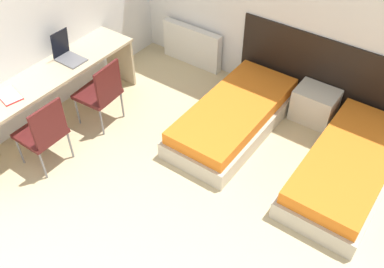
{
  "coord_description": "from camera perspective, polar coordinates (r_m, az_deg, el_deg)",
  "views": [
    {
      "loc": [
        1.93,
        -0.39,
        3.62
      ],
      "look_at": [
        0.0,
        2.3,
        0.55
      ],
      "focal_mm": 40.0,
      "sensor_mm": 36.0,
      "label": 1
    }
  ],
  "objects": [
    {
      "name": "headboard_panel",
      "position": [
        5.64,
        17.55,
        7.22
      ],
      "size": [
        2.43,
        0.03,
        1.02
      ],
      "color": "black",
      "rests_on": "ground_plane"
    },
    {
      "name": "chair_near_notebook",
      "position": [
        4.91,
        -19.22,
        0.36
      ],
      "size": [
        0.46,
        0.46,
        0.89
      ],
      "rotation": [
        0.0,
        0.0,
        0.0
      ],
      "color": "#511919",
      "rests_on": "ground_plane"
    },
    {
      "name": "laptop",
      "position": [
        5.47,
        -16.3,
        10.21
      ],
      "size": [
        0.35,
        0.25,
        0.35
      ],
      "rotation": [
        0.0,
        0.0,
        -0.01
      ],
      "color": "slate",
      "rests_on": "desk"
    },
    {
      "name": "wall_left",
      "position": [
        5.29,
        -21.49,
        14.53
      ],
      "size": [
        0.05,
        5.18,
        2.7
      ],
      "color": "white",
      "rests_on": "ground_plane"
    },
    {
      "name": "bed_near_door",
      "position": [
        4.97,
        20.07,
        -4.2
      ],
      "size": [
        0.87,
        1.92,
        0.38
      ],
      "color": "beige",
      "rests_on": "ground_plane"
    },
    {
      "name": "radiator",
      "position": [
        6.43,
        -0.01,
        11.71
      ],
      "size": [
        0.96,
        0.12,
        0.59
      ],
      "color": "silver",
      "rests_on": "ground_plane"
    },
    {
      "name": "bed_near_window",
      "position": [
        5.31,
        5.61,
        2.3
      ],
      "size": [
        0.87,
        1.92,
        0.38
      ],
      "color": "beige",
      "rests_on": "ground_plane"
    },
    {
      "name": "desk",
      "position": [
        5.35,
        -19.18,
        5.83
      ],
      "size": [
        0.56,
        2.57,
        0.74
      ],
      "color": "#C6B28E",
      "rests_on": "ground_plane"
    },
    {
      "name": "chair_near_laptop",
      "position": [
        5.3,
        -12.05,
        5.61
      ],
      "size": [
        0.49,
        0.49,
        0.89
      ],
      "rotation": [
        0.0,
        0.0,
        0.07
      ],
      "color": "#511919",
      "rests_on": "ground_plane"
    },
    {
      "name": "nightstand",
      "position": [
        5.63,
        16.04,
        3.75
      ],
      "size": [
        0.52,
        0.4,
        0.44
      ],
      "color": "beige",
      "rests_on": "ground_plane"
    },
    {
      "name": "open_notebook",
      "position": [
        5.11,
        -23.24,
        4.75
      ],
      "size": [
        0.36,
        0.27,
        0.02
      ],
      "rotation": [
        0.0,
        0.0,
        -0.23
      ],
      "color": "#B21E1E",
      "rests_on": "desk"
    }
  ]
}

